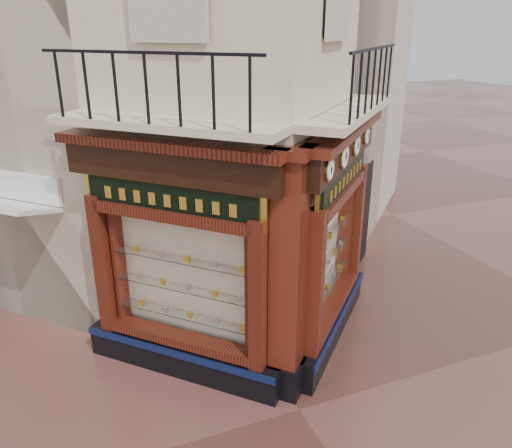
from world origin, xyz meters
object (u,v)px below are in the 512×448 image
clock_c (356,145)px  clock_b (344,156)px  signboard_right (343,179)px  clock_d (366,135)px  signboard_left (170,200)px  corner_pilaster (288,282)px  clock_a (329,169)px  awning (31,336)px

clock_c → clock_b: bearing=-180.0°
clock_b → signboard_right: (0.31, 0.46, -0.52)m
clock_d → clock_c: bearing=-180.0°
clock_c → signboard_left: (-3.21, -0.14, -0.52)m
corner_pilaster → clock_a: bearing=-49.5°
corner_pilaster → awning: size_ratio=2.47×
clock_b → clock_c: 0.85m
clock_d → signboard_right: 1.24m
corner_pilaster → clock_b: corner_pilaster is taller
clock_b → signboard_right: bearing=11.5°
signboard_left → clock_b: bearing=-145.0°
clock_a → clock_d: bearing=0.0°
corner_pilaster → awning: (-3.84, 3.14, -1.95)m
clock_a → clock_c: (1.19, 1.19, -0.00)m
corner_pilaster → signboard_left: size_ratio=1.80×
clock_a → signboard_right: 1.48m
clock_b → clock_c: (0.60, 0.60, -0.00)m
corner_pilaster → signboard_left: (-1.46, 1.01, 1.15)m
clock_a → signboard_left: clock_a is taller
clock_c → signboard_right: bearing=159.9°
clock_b → signboard_left: size_ratio=0.19×
clock_a → awning: bearing=99.2°
clock_a → clock_d: clock_a is taller
clock_a → clock_c: size_ratio=0.87×
corner_pilaster → clock_b: bearing=-19.5°
clock_b → signboard_left: bearing=125.0°
signboard_right → awning: bearing=113.2°
corner_pilaster → clock_a: size_ratio=11.63×
awning → signboard_left: size_ratio=0.73×
clock_d → signboard_right: bearing=174.4°
clock_c → signboard_right: size_ratio=0.19×
clock_d → clock_a: bearing=-180.0°
clock_b → clock_c: bearing=0.0°
clock_b → awning: size_ratio=0.26×
corner_pilaster → clock_b: size_ratio=9.63×
clock_a → clock_b: clock_b is taller
clock_d → signboard_left: clock_d is taller
clock_c → signboard_left: size_ratio=0.18×
clock_d → awning: size_ratio=0.21×
corner_pilaster → clock_b: 2.11m
clock_c → clock_d: clock_c is taller
clock_d → clock_b: bearing=-180.0°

